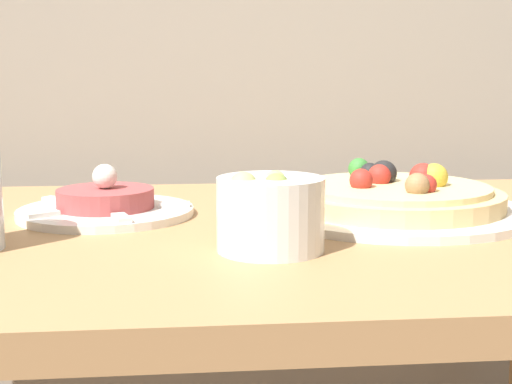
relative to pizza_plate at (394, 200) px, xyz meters
name	(u,v)px	position (x,y,z in m)	size (l,w,h in m)	color
dining_table	(241,325)	(-0.20, -0.05, -0.14)	(1.14, 0.67, 0.75)	#AD7F51
pizza_plate	(394,200)	(0.00, 0.00, 0.00)	(0.34, 0.34, 0.07)	silver
tartare_plate	(106,205)	(-0.37, 0.03, -0.01)	(0.22, 0.22, 0.07)	silver
small_bowl	(270,212)	(-0.18, -0.17, 0.02)	(0.11, 0.11, 0.08)	white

